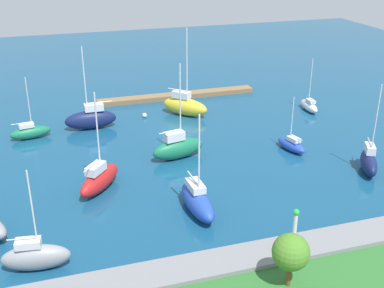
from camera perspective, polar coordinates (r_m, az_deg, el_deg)
water at (r=71.60m, az=-2.02°, el=1.48°), size 160.00×160.00×0.00m
pier_dock at (r=86.09m, az=-1.77°, el=5.64°), size 27.83×2.27×0.77m
breakwater at (r=44.65m, az=9.47°, el=-12.78°), size 73.32×3.52×1.45m
harbor_beacon at (r=43.80m, az=11.90°, el=-9.23°), size 0.56×0.56×3.73m
park_tree_west at (r=39.40m, az=11.43°, el=-12.26°), size 2.97×2.97×4.64m
sailboat_navy_outer_mooring at (r=62.87m, az=19.88°, el=-1.93°), size 4.19×6.14×11.11m
sailboat_blue_near_pier at (r=50.92m, az=0.63°, el=-6.61°), size 2.57×7.75×11.00m
sailboat_green_off_beacon at (r=62.60m, az=-1.65°, el=-0.39°), size 7.43×3.69×12.36m
sailboat_gray_lone_north at (r=45.19m, az=-17.75°, el=-12.34°), size 6.09×2.75×9.53m
sailboat_white_lone_south at (r=81.84m, az=13.47°, el=4.37°), size 1.89×5.38×8.52m
sailboat_red_west_end at (r=55.99m, az=-10.73°, el=-4.01°), size 6.14×6.90×11.41m
sailboat_yellow_east_end at (r=77.49m, az=-0.86°, el=4.50°), size 7.14×7.30×13.75m
sailboat_navy_center_basin at (r=73.57m, az=-11.68°, el=2.92°), size 7.54×2.53×12.23m
sailboat_blue_inner_mooring at (r=66.37m, az=11.49°, el=-0.07°), size 2.77×5.27×7.38m
sailboat_green_mid_basin at (r=72.44m, az=-18.30°, el=1.35°), size 5.86×2.77×8.87m
mooring_buoy_white at (r=77.17m, az=-5.54°, el=3.35°), size 0.73×0.73×0.73m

